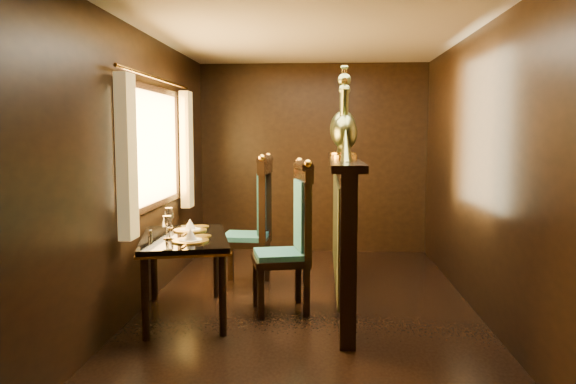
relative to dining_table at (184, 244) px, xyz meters
name	(u,v)px	position (x,y,z in m)	size (l,w,h in m)	color
ground	(307,308)	(1.05, 0.30, -0.64)	(5.00, 5.00, 0.00)	black
room_shell	(298,134)	(0.97, 0.31, 0.94)	(3.04, 5.04, 2.52)	black
partition	(342,226)	(1.37, 0.60, 0.07)	(0.26, 2.70, 1.36)	black
dining_table	(184,244)	(0.00, 0.00, 0.00)	(0.99, 1.34, 0.91)	black
chair_left	(294,232)	(0.94, 0.24, 0.07)	(0.59, 0.61, 1.36)	black
chair_right	(257,218)	(0.52, 1.02, 0.08)	(0.52, 0.55, 1.38)	black
peacock_left	(345,117)	(1.38, 0.28, 1.09)	(0.23, 0.61, 0.73)	#1B533D
peacock_right	(343,113)	(1.38, 0.72, 1.14)	(0.26, 0.71, 0.84)	#1B533D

